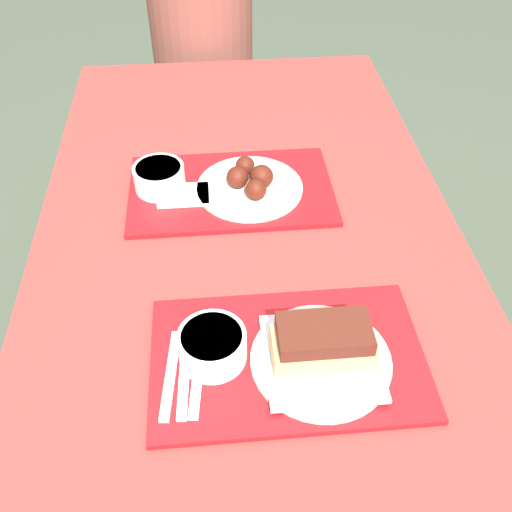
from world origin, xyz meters
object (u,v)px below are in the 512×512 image
object	(u,v)px
bowl_coleslaw_near	(212,345)
brisket_sandwich_plate	(322,350)
person_seated_across	(201,21)
bowl_coleslaw_far	(159,176)
tray_near	(287,358)
wings_plate_far	(250,183)
tray_far	(231,190)

from	to	relation	value
bowl_coleslaw_near	brisket_sandwich_plate	distance (m)	0.18
brisket_sandwich_plate	person_seated_across	xyz separation A→B (m)	(-0.17, 1.36, -0.00)
brisket_sandwich_plate	bowl_coleslaw_far	bearing A→B (deg)	119.00
tray_near	wings_plate_far	world-z (taller)	wings_plate_far
bowl_coleslaw_far	person_seated_across	size ratio (longest dim) A/B	0.15
brisket_sandwich_plate	person_seated_across	size ratio (longest dim) A/B	0.31
tray_near	brisket_sandwich_plate	bearing A→B (deg)	-17.30
tray_far	brisket_sandwich_plate	xyz separation A→B (m)	(0.12, -0.48, 0.04)
tray_far	bowl_coleslaw_near	distance (m)	0.46
bowl_coleslaw_near	wings_plate_far	world-z (taller)	wings_plate_far
brisket_sandwich_plate	wings_plate_far	distance (m)	0.48
bowl_coleslaw_near	brisket_sandwich_plate	world-z (taller)	brisket_sandwich_plate
tray_near	tray_far	size ratio (longest dim) A/B	1.00
wings_plate_far	bowl_coleslaw_far	bearing A→B (deg)	173.25
tray_far	brisket_sandwich_plate	distance (m)	0.50
wings_plate_far	person_seated_across	size ratio (longest dim) A/B	0.32
tray_near	wings_plate_far	bearing A→B (deg)	93.04
tray_far	bowl_coleslaw_far	bearing A→B (deg)	174.59
brisket_sandwich_plate	tray_near	bearing A→B (deg)	162.70
brisket_sandwich_plate	bowl_coleslaw_near	bearing A→B (deg)	171.52
tray_far	person_seated_across	bearing A→B (deg)	93.07
brisket_sandwich_plate	bowl_coleslaw_far	world-z (taller)	brisket_sandwich_plate
brisket_sandwich_plate	wings_plate_far	world-z (taller)	brisket_sandwich_plate
tray_near	bowl_coleslaw_far	distance (m)	0.53
bowl_coleslaw_far	wings_plate_far	bearing A→B (deg)	-6.75
bowl_coleslaw_near	tray_far	bearing A→B (deg)	83.00
bowl_coleslaw_near	brisket_sandwich_plate	size ratio (longest dim) A/B	0.49
tray_far	bowl_coleslaw_far	size ratio (longest dim) A/B	4.03
tray_near	bowl_coleslaw_near	world-z (taller)	bowl_coleslaw_near
person_seated_across	tray_far	bearing A→B (deg)	-86.93
tray_far	bowl_coleslaw_near	size ratio (longest dim) A/B	4.03
bowl_coleslaw_near	bowl_coleslaw_far	bearing A→B (deg)	102.02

